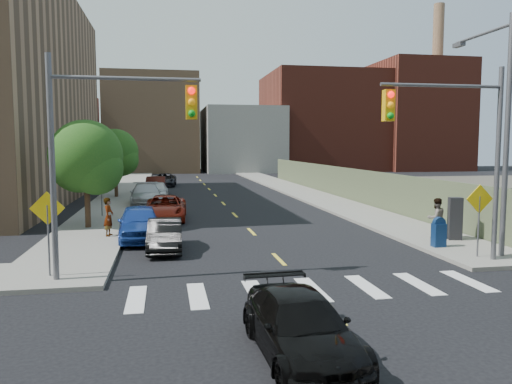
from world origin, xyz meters
name	(u,v)px	position (x,y,z in m)	size (l,w,h in m)	color
ground	(361,342)	(0.00, 0.00, 0.00)	(160.00, 160.00, 0.00)	black
sidewalk_nw	(129,187)	(-7.75, 41.50, 0.07)	(3.50, 73.00, 0.15)	gray
sidewalk_ne	(279,184)	(7.75, 41.50, 0.07)	(3.50, 73.00, 0.15)	gray
fence_north	(340,183)	(9.60, 28.00, 1.25)	(0.12, 44.00, 2.50)	#535A3F
bg_bldg_west	(44,133)	(-22.00, 70.00, 6.00)	(14.00, 18.00, 12.00)	#592319
bg_bldg_midwest	(153,124)	(-6.00, 72.00, 7.50)	(14.00, 16.00, 15.00)	#8C6B4C
bg_bldg_center	(241,140)	(8.00, 70.00, 5.00)	(12.00, 16.00, 10.00)	gray
bg_bldg_east	(321,122)	(22.00, 72.00, 8.00)	(18.00, 18.00, 16.00)	#592319
bg_bldg_fareast	(414,117)	(38.00, 70.00, 9.00)	(14.00, 16.00, 18.00)	#592319
smokestack	(437,88)	(42.00, 70.00, 14.00)	(1.80, 1.80, 28.00)	#8C6B4C
signal_nw	(103,137)	(-5.98, 6.00, 4.53)	(4.59, 0.30, 7.00)	#59595E
signal_ne	(460,138)	(5.98, 6.00, 4.53)	(4.59, 0.30, 7.00)	#59595E
streetlight_ne	(500,120)	(8.20, 6.90, 5.22)	(0.25, 3.70, 9.00)	#59595E
warn_sign_nw	(48,218)	(-7.80, 6.50, 1.99)	(1.06, 0.06, 2.83)	#59595E
warn_sign_ne	(479,207)	(7.20, 6.50, 1.99)	(1.06, 0.06, 2.83)	#59595E
warn_sign_midwest	(101,184)	(-7.80, 20.00, 1.99)	(1.06, 0.06, 2.83)	#59595E
tree_west_near	(86,161)	(-8.00, 16.05, 3.48)	(3.66, 3.64, 5.52)	#332114
tree_west_far	(115,155)	(-8.00, 31.05, 3.48)	(3.66, 3.64, 5.52)	#332114
parked_car_blue	(140,223)	(-5.31, 12.75, 0.79)	(1.86, 4.62, 1.57)	#1A3B94
parked_car_black	(165,235)	(-4.20, 10.36, 0.64)	(1.35, 3.86, 1.27)	black
parked_car_red	(165,208)	(-4.20, 18.61, 0.70)	(2.33, 5.04, 1.40)	maroon
parked_car_silver	(146,195)	(-5.50, 25.73, 0.77)	(2.16, 5.32, 1.54)	#B1B3B9
parked_car_white	(156,191)	(-4.84, 28.43, 0.76)	(1.79, 4.45, 1.52)	silver
parked_car_maroon	(156,186)	(-4.96, 33.73, 0.76)	(1.61, 4.61, 1.52)	#3A110B
parked_car_grey	(165,180)	(-4.20, 42.07, 0.66)	(2.20, 4.78, 1.33)	black
black_sedan	(301,327)	(-1.51, -0.49, 0.63)	(1.77, 4.36, 1.26)	black
mailbox	(439,232)	(6.74, 8.40, 0.74)	(0.50, 0.39, 1.22)	navy
payphone	(455,219)	(8.26, 9.70, 1.07)	(0.55, 0.45, 1.85)	black
pedestrian_west	(109,217)	(-6.70, 13.32, 1.02)	(0.64, 0.42, 1.74)	gray
pedestrian_east	(436,218)	(7.61, 10.11, 1.05)	(0.87, 0.68, 1.79)	gray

